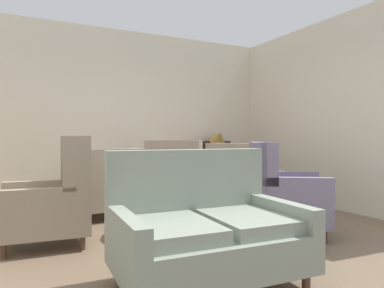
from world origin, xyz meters
TOP-DOWN VIEW (x-y plane):
  - ground at (0.00, 0.00)m, footprint 7.84×7.84m
  - wall_back at (0.00, 2.80)m, footprint 5.44×0.08m
  - wall_right at (2.64, 0.84)m, footprint 0.08×3.92m
  - baseboard_back at (0.00, 2.74)m, footprint 5.28×0.03m
  - coffee_table at (-0.25, 0.50)m, footprint 0.87×0.87m
  - porcelain_vase at (-0.28, 0.51)m, footprint 0.15×0.15m
  - settee at (-0.50, -0.91)m, footprint 1.41×0.96m
  - armchair_beside_settee at (1.14, 0.94)m, footprint 1.07×1.06m
  - armchair_near_window at (-0.64, 1.67)m, footprint 0.95×0.98m
  - armchair_back_corner at (-1.40, 0.65)m, footprint 0.91×0.83m
  - armchair_foreground_right at (0.46, 1.70)m, footprint 1.21×1.22m
  - armchair_near_sideboard at (0.92, -0.11)m, footprint 1.10×1.08m
  - side_table at (1.32, 1.00)m, footprint 0.53×0.53m
  - sideboard at (1.56, 2.50)m, footprint 0.95×0.35m
  - gramophone at (1.60, 2.42)m, footprint 0.38×0.44m

SIDE VIEW (x-z plane):
  - ground at x=0.00m, z-range 0.00..0.00m
  - baseboard_back at x=0.00m, z-range 0.00..0.12m
  - coffee_table at x=-0.25m, z-range 0.14..0.60m
  - side_table at x=1.32m, z-range 0.07..0.72m
  - settee at x=-0.50m, z-range -0.10..0.90m
  - armchair_near_window at x=-0.64m, z-range -0.07..0.88m
  - armchair_beside_settee at x=1.14m, z-range -0.08..0.94m
  - armchair_foreground_right at x=0.46m, z-range -0.09..0.97m
  - armchair_near_sideboard at x=0.92m, z-range -0.08..0.97m
  - armchair_back_corner at x=-1.40m, z-range -0.10..1.02m
  - sideboard at x=1.56m, z-range -0.04..1.00m
  - porcelain_vase at x=-0.28m, z-range 0.43..0.83m
  - gramophone at x=1.60m, z-range 0.82..1.28m
  - wall_back at x=0.00m, z-range 0.00..2.95m
  - wall_right at x=2.64m, z-range 0.00..2.95m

